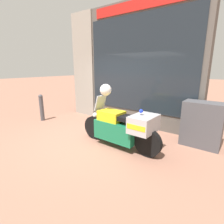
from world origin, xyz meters
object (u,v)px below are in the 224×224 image
utility_cabinet (202,124)px  white_helmet (106,90)px  paramedic_motorcycle (123,127)px  street_bollard (42,107)px

utility_cabinet → white_helmet: white_helmet is taller
paramedic_motorcycle → utility_cabinet: bearing=-137.8°
white_helmet → street_bollard: 3.37m
utility_cabinet → paramedic_motorcycle: bearing=-139.1°
white_helmet → street_bollard: bearing=178.6°
street_bollard → white_helmet: bearing=-1.4°
paramedic_motorcycle → white_helmet: bearing=-0.0°
paramedic_motorcycle → street_bollard: 3.79m
street_bollard → utility_cabinet: bearing=13.2°
utility_cabinet → white_helmet: bearing=-147.6°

